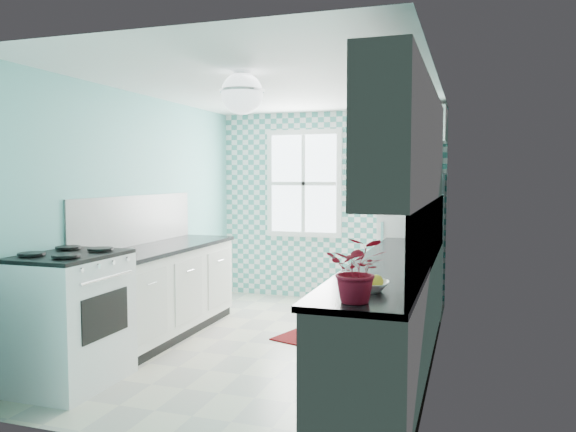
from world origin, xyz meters
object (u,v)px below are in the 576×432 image
(sink, at_px, (406,250))
(potted_plant, at_px, (358,270))
(stove, at_px, (69,317))
(fridge, at_px, (411,243))
(fruit_bowl, at_px, (368,286))
(microwave, at_px, (412,160))
(ceiling_light, at_px, (242,93))

(sink, xyz_separation_m, potted_plant, (-0.00, -2.42, 0.20))
(stove, bearing_deg, sink, 36.13)
(fridge, bearing_deg, fruit_bowl, -86.57)
(fridge, relative_size, fruit_bowl, 6.49)
(potted_plant, height_order, microwave, microwave)
(sink, bearing_deg, fridge, 96.95)
(ceiling_light, xyz_separation_m, microwave, (1.11, 2.62, -0.48))
(stove, height_order, microwave, microwave)
(fridge, xyz_separation_m, fruit_bowl, (0.09, -3.50, 0.13))
(fridge, distance_m, sink, 1.41)
(stove, distance_m, potted_plant, 2.53)
(stove, distance_m, fruit_bowl, 2.45)
(fridge, distance_m, stove, 4.04)
(stove, bearing_deg, potted_plant, -14.51)
(sink, xyz_separation_m, fruit_bowl, (-0.00, -2.10, 0.04))
(sink, bearing_deg, fruit_bowl, -86.98)
(fruit_bowl, bearing_deg, microwave, 91.47)
(stove, xyz_separation_m, microwave, (2.31, 3.30, 1.31))
(fridge, height_order, microwave, microwave)
(fridge, xyz_separation_m, potted_plant, (0.09, -3.83, 0.29))
(ceiling_light, distance_m, stove, 2.26)
(ceiling_light, distance_m, fruit_bowl, 2.01)
(ceiling_light, bearing_deg, sink, 45.32)
(fridge, relative_size, potted_plant, 4.50)
(sink, relative_size, fruit_bowl, 2.05)
(fruit_bowl, bearing_deg, stove, 175.24)
(fridge, bearing_deg, sink, -84.22)
(ceiling_light, bearing_deg, potted_plant, -45.13)
(ceiling_light, relative_size, sink, 0.66)
(ceiling_light, height_order, stove, ceiling_light)
(sink, relative_size, potted_plant, 1.42)
(fruit_bowl, xyz_separation_m, potted_plant, (0.00, -0.32, 0.15))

